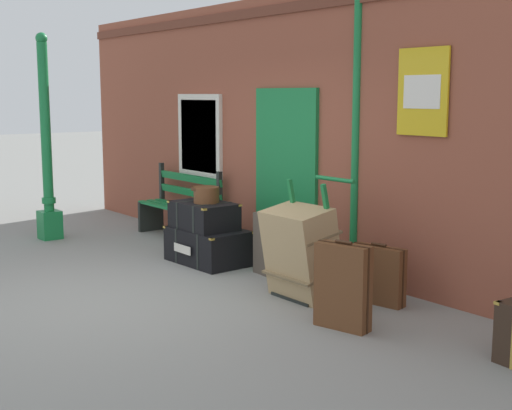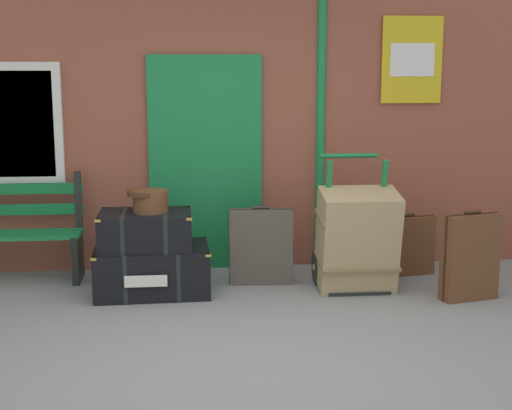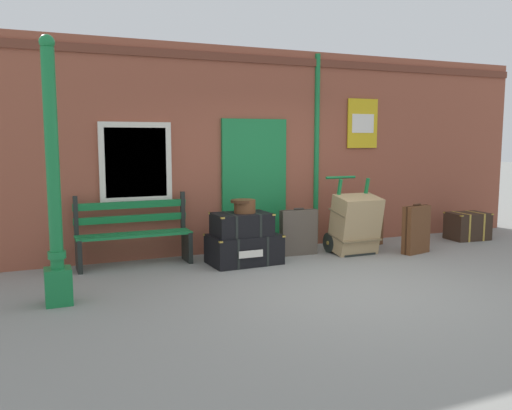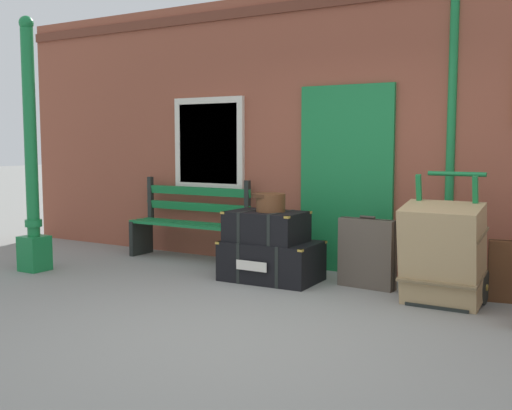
% 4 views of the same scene
% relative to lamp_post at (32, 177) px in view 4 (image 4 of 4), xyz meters
% --- Properties ---
extents(ground_plane, '(60.00, 60.00, 0.00)m').
position_rel_lamp_post_xyz_m(ground_plane, '(3.24, -0.67, -1.08)').
color(ground_plane, gray).
extents(brick_facade, '(10.40, 0.35, 3.20)m').
position_rel_lamp_post_xyz_m(brick_facade, '(3.23, 1.93, 0.52)').
color(brick_facade, brown).
rests_on(brick_facade, ground).
extents(lamp_post, '(0.28, 0.28, 2.86)m').
position_rel_lamp_post_xyz_m(lamp_post, '(0.00, 0.00, 0.00)').
color(lamp_post, '#197A3D').
rests_on(lamp_post, ground).
extents(platform_bench, '(1.60, 0.43, 1.01)m').
position_rel_lamp_post_xyz_m(platform_bench, '(1.10, 1.49, -0.63)').
color(platform_bench, '#197A3D').
rests_on(platform_bench, ground).
extents(steamer_trunk_base, '(1.03, 0.69, 0.43)m').
position_rel_lamp_post_xyz_m(steamer_trunk_base, '(2.58, 0.96, -0.87)').
color(steamer_trunk_base, black).
rests_on(steamer_trunk_base, ground).
extents(steamer_trunk_middle, '(0.81, 0.55, 0.33)m').
position_rel_lamp_post_xyz_m(steamer_trunk_middle, '(2.53, 0.94, -0.50)').
color(steamer_trunk_middle, black).
rests_on(steamer_trunk_middle, steamer_trunk_base).
extents(round_hatbox, '(0.36, 0.32, 0.19)m').
position_rel_lamp_post_xyz_m(round_hatbox, '(2.57, 0.94, -0.23)').
color(round_hatbox, brown).
rests_on(round_hatbox, steamer_trunk_middle).
extents(porters_trolley, '(0.71, 0.63, 1.19)m').
position_rel_lamp_post_xyz_m(porters_trolley, '(4.40, 1.03, -0.81)').
color(porters_trolley, black).
rests_on(porters_trolley, ground).
extents(large_brown_trunk, '(0.70, 0.58, 0.94)m').
position_rel_lamp_post_xyz_m(large_brown_trunk, '(4.40, 0.85, -0.61)').
color(large_brown_trunk, tan).
rests_on(large_brown_trunk, ground).
extents(suitcase_umber, '(0.60, 0.20, 0.74)m').
position_rel_lamp_post_xyz_m(suitcase_umber, '(3.57, 1.17, -0.73)').
color(suitcase_umber, '#51473D').
rests_on(suitcase_umber, ground).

